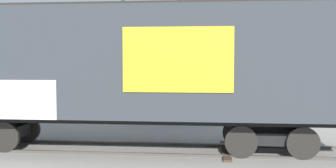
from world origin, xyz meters
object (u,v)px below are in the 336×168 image
(freight_car, at_px, (124,65))
(parked_car_blue, at_px, (170,101))
(parked_car_red, at_px, (45,99))
(flagpole, at_px, (266,25))

(freight_car, distance_m, parked_car_blue, 6.75)
(parked_car_red, height_order, parked_car_blue, parked_car_blue)
(parked_car_red, distance_m, parked_car_blue, 6.27)
(freight_car, bearing_deg, parked_car_blue, 85.53)
(parked_car_blue, bearing_deg, flagpole, 51.58)
(freight_car, xyz_separation_m, parked_car_blue, (0.51, 6.49, -1.77))
(freight_car, bearing_deg, flagpole, 66.76)
(flagpole, relative_size, parked_car_red, 1.69)
(parked_car_blue, bearing_deg, parked_car_red, -179.00)
(parked_car_red, relative_size, parked_car_blue, 0.98)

